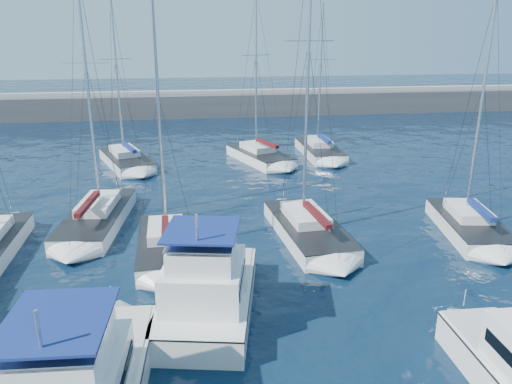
{
  "coord_description": "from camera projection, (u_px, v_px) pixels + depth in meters",
  "views": [
    {
      "loc": [
        -1.65,
        -18.92,
        11.56
      ],
      "look_at": [
        2.13,
        6.98,
        3.0
      ],
      "focal_mm": 35.0,
      "sensor_mm": 36.0,
      "label": 1
    }
  ],
  "objects": [
    {
      "name": "ground",
      "position": [
        231.0,
        309.0,
        21.62
      ],
      "size": [
        220.0,
        220.0,
        0.0
      ],
      "primitive_type": "plane",
      "color": "black",
      "rests_on": "ground"
    },
    {
      "name": "breakwater",
      "position": [
        195.0,
        108.0,
        70.2
      ],
      "size": [
        160.0,
        6.0,
        4.45
      ],
      "color": "#424244",
      "rests_on": "ground"
    },
    {
      "name": "motor_yacht_stbd_inner",
      "position": [
        207.0,
        292.0,
        20.79
      ],
      "size": [
        5.12,
        8.34,
        4.69
      ],
      "rotation": [
        0.0,
        0.0,
        -0.2
      ],
      "color": "silver",
      "rests_on": "ground"
    },
    {
      "name": "sailboat_mid_b",
      "position": [
        97.0,
        217.0,
        30.71
      ],
      "size": [
        4.02,
        9.39,
        15.6
      ],
      "rotation": [
        0.0,
        0.0,
        -0.11
      ],
      "color": "silver",
      "rests_on": "ground"
    },
    {
      "name": "sailboat_mid_c",
      "position": [
        167.0,
        245.0,
        26.75
      ],
      "size": [
        3.14,
        7.34,
        13.51
      ],
      "rotation": [
        0.0,
        0.0,
        0.03
      ],
      "color": "silver",
      "rests_on": "ground"
    },
    {
      "name": "sailboat_mid_d",
      "position": [
        307.0,
        229.0,
        28.91
      ],
      "size": [
        3.86,
        8.75,
        17.69
      ],
      "rotation": [
        0.0,
        0.0,
        0.08
      ],
      "color": "silver",
      "rests_on": "ground"
    },
    {
      "name": "sailboat_mid_e",
      "position": [
        469.0,
        225.0,
        29.51
      ],
      "size": [
        4.32,
        7.86,
        13.9
      ],
      "rotation": [
        0.0,
        0.0,
        -0.18
      ],
      "color": "silver",
      "rests_on": "ground"
    },
    {
      "name": "sailboat_back_a",
      "position": [
        126.0,
        160.0,
        44.21
      ],
      "size": [
        5.67,
        8.76,
        14.66
      ],
      "rotation": [
        0.0,
        0.0,
        0.35
      ],
      "color": "silver",
      "rests_on": "ground"
    },
    {
      "name": "sailboat_back_b",
      "position": [
        260.0,
        156.0,
        45.69
      ],
      "size": [
        5.66,
        8.55,
        15.07
      ],
      "rotation": [
        0.0,
        0.0,
        0.34
      ],
      "color": "silver",
      "rests_on": "ground"
    },
    {
      "name": "sailboat_back_c",
      "position": [
        320.0,
        150.0,
        47.83
      ],
      "size": [
        3.07,
        8.37,
        14.22
      ],
      "rotation": [
        0.0,
        0.0,
        -0.0
      ],
      "color": "silver",
      "rests_on": "ground"
    }
  ]
}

